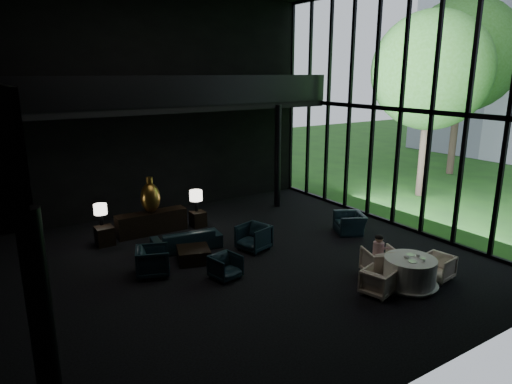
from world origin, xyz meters
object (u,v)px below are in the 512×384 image
table_lamp_right (196,196)px  coffee_table (193,255)px  dining_chair_west (378,282)px  dining_chair_east (438,267)px  lounge_armchair_east (254,235)px  sofa (187,236)px  side_table_right (198,219)px  side_table_left (105,236)px  console (152,223)px  bronze_urn (150,197)px  lounge_armchair_west (153,258)px  dining_chair_north (380,260)px  table_lamp_left (100,210)px  lounge_armchair_south (225,267)px  window_armchair (350,221)px  child (379,246)px  dining_table (409,274)px

table_lamp_right → coffee_table: (-1.44, -2.78, -0.86)m
dining_chair_west → dining_chair_east: bearing=-112.3°
table_lamp_right → lounge_armchair_east: bearing=-81.3°
sofa → coffee_table: bearing=84.2°
side_table_right → lounge_armchair_east: size_ratio=0.55×
lounge_armchair_east → dining_chair_east: 5.18m
side_table_left → dining_chair_west: bearing=-56.0°
console → bronze_urn: size_ratio=1.97×
bronze_urn → lounge_armchair_west: 3.39m
sofa → lounge_armchair_west: 1.95m
sofa → side_table_left: bearing=-32.5°
lounge_armchair_west → dining_chair_north: lounge_armchair_west is taller
bronze_urn → lounge_armchair_east: bronze_urn is taller
lounge_armchair_west → side_table_right: bearing=-23.0°
table_lamp_right → dining_chair_east: (3.39, -7.24, -0.72)m
sofa → bronze_urn: bearing=-70.3°
side_table_left → dining_chair_east: bearing=-47.2°
side_table_right → lounge_armchair_east: lounge_armchair_east is taller
table_lamp_right → sofa: (-1.21, -1.81, -0.65)m
side_table_right → lounge_armchair_west: 4.01m
console → table_lamp_left: 1.74m
table_lamp_right → side_table_right: bearing=-90.0°
lounge_armchair_south → lounge_armchair_east: bearing=25.4°
dining_chair_east → console: bearing=-153.8°
window_armchair → table_lamp_right: bearing=-104.7°
console → window_armchair: (5.57, -3.53, 0.05)m
dining_chair_north → child: (0.09, 0.17, 0.31)m
window_armchair → coffee_table: 5.46m
table_lamp_left → window_armchair: bearing=-26.5°
table_lamp_left → lounge_armchair_south: size_ratio=1.03×
console → side_table_right: bearing=-6.7°
console → side_table_right: (1.60, -0.19, -0.11)m
lounge_armchair_south → dining_chair_east: bearing=-44.8°
bronze_urn → lounge_armchair_west: bearing=-109.9°
table_lamp_right → console: bearing=176.8°
lounge_armchair_east → dining_table: 4.59m
bronze_urn → sofa: bearing=-78.1°
table_lamp_right → child: (2.37, -6.14, -0.30)m
lounge_armchair_east → window_armchair: size_ratio=0.99×
dining_chair_east → side_table_left: bearing=-145.3°
lounge_armchair_west → lounge_armchair_east: lounge_armchair_east is taller
console → side_table_right: console is taller
coffee_table → dining_chair_west: bearing=-55.7°
dining_chair_west → dining_table: bearing=-112.4°
dining_chair_east → dining_chair_west: bearing=-104.9°
bronze_urn → lounge_armchair_south: (0.38, -4.31, -0.92)m
table_lamp_right → dining_chair_west: (1.44, -7.01, -0.73)m
bronze_urn → side_table_right: (1.60, -0.16, -0.98)m
side_table_right → sofa: (-1.21, -1.72, 0.14)m
dining_table → table_lamp_right: bearing=108.8°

